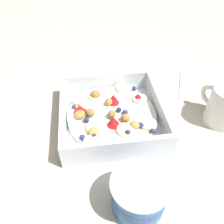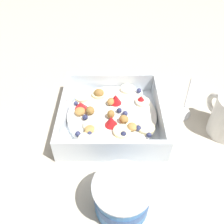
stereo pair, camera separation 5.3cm
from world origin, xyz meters
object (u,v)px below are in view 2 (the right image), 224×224
(spoon, at_px, (186,105))
(folded_napkin, at_px, (9,133))
(yogurt_cup, at_px, (122,196))
(fruit_bowl, at_px, (112,116))

(spoon, height_order, folded_napkin, spoon)
(yogurt_cup, xyz_separation_m, folded_napkin, (0.24, -0.16, -0.03))
(yogurt_cup, relative_size, folded_napkin, 0.79)
(fruit_bowl, distance_m, yogurt_cup, 0.20)
(spoon, xyz_separation_m, folded_napkin, (0.41, 0.09, -0.00))
(fruit_bowl, distance_m, folded_napkin, 0.23)
(fruit_bowl, relative_size, folded_napkin, 1.86)
(yogurt_cup, distance_m, folded_napkin, 0.29)
(yogurt_cup, height_order, folded_napkin, yogurt_cup)
(spoon, bearing_deg, folded_napkin, 12.51)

